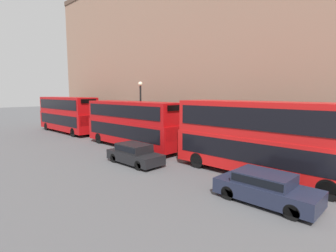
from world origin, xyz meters
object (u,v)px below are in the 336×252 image
at_px(bus_leading, 262,136).
at_px(pedestrian, 132,132).
at_px(car_dark_sedan, 265,187).
at_px(bus_second_in_queue, 132,122).
at_px(bus_third_in_queue, 67,113).
at_px(car_hatchback, 134,153).

relative_size(bus_leading, pedestrian, 5.78).
bearing_deg(car_dark_sedan, bus_second_in_queue, 76.19).
bearing_deg(car_dark_sedan, pedestrian, 71.59).
bearing_deg(bus_leading, bus_second_in_queue, 90.00).
relative_size(car_dark_sedan, pedestrian, 2.37).
relative_size(bus_third_in_queue, car_hatchback, 2.52).
height_order(bus_leading, car_dark_sedan, bus_leading).
relative_size(bus_leading, bus_third_in_queue, 0.99).
distance_m(car_dark_sedan, car_hatchback, 9.26).
distance_m(bus_second_in_queue, bus_third_in_queue, 12.93).
relative_size(bus_leading, car_hatchback, 2.50).
bearing_deg(car_hatchback, bus_second_in_queue, 53.34).
height_order(bus_leading, bus_third_in_queue, bus_leading).
relative_size(bus_second_in_queue, bus_third_in_queue, 0.99).
bearing_deg(pedestrian, bus_second_in_queue, -127.31).
distance_m(bus_leading, car_dark_sedan, 4.20).
relative_size(bus_leading, car_dark_sedan, 2.43).
relative_size(bus_second_in_queue, car_hatchback, 2.50).
bearing_deg(car_hatchback, pedestrian, 53.09).
distance_m(bus_second_in_queue, car_hatchback, 5.90).
bearing_deg(bus_second_in_queue, bus_third_in_queue, 90.00).
relative_size(car_hatchback, pedestrian, 2.31).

